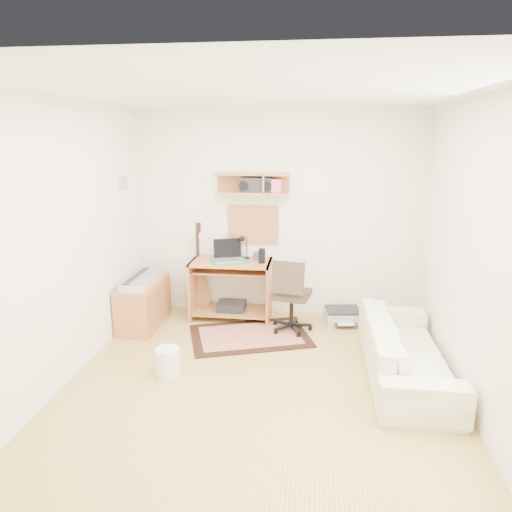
# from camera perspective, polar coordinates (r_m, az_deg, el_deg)

# --- Properties ---
(floor) EXTENTS (3.60, 4.00, 0.01)m
(floor) POSITION_cam_1_polar(r_m,az_deg,el_deg) (4.46, 0.26, -16.15)
(floor) COLOR tan
(floor) RESTS_ON ground
(ceiling) EXTENTS (3.60, 4.00, 0.01)m
(ceiling) POSITION_cam_1_polar(r_m,az_deg,el_deg) (3.85, 0.31, 19.55)
(ceiling) COLOR white
(ceiling) RESTS_ON ground
(back_wall) EXTENTS (3.60, 0.01, 2.60)m
(back_wall) POSITION_cam_1_polar(r_m,az_deg,el_deg) (5.91, 2.60, 5.09)
(back_wall) COLOR white
(back_wall) RESTS_ON ground
(left_wall) EXTENTS (0.01, 4.00, 2.60)m
(left_wall) POSITION_cam_1_polar(r_m,az_deg,el_deg) (4.53, -23.03, 1.01)
(left_wall) COLOR white
(left_wall) RESTS_ON ground
(right_wall) EXTENTS (0.01, 4.00, 2.60)m
(right_wall) POSITION_cam_1_polar(r_m,az_deg,el_deg) (4.15, 25.85, -0.44)
(right_wall) COLOR white
(right_wall) RESTS_ON ground
(wall_shelf) EXTENTS (0.90, 0.25, 0.26)m
(wall_shelf) POSITION_cam_1_polar(r_m,az_deg,el_deg) (5.76, -0.47, 8.87)
(wall_shelf) COLOR #C27344
(wall_shelf) RESTS_ON back_wall
(cork_board) EXTENTS (0.64, 0.03, 0.49)m
(cork_board) POSITION_cam_1_polar(r_m,az_deg,el_deg) (5.94, -0.33, 3.87)
(cork_board) COLOR #A97B54
(cork_board) RESTS_ON back_wall
(wall_photo) EXTENTS (0.02, 0.20, 0.15)m
(wall_photo) POSITION_cam_1_polar(r_m,az_deg,el_deg) (5.78, -15.93, 8.55)
(wall_photo) COLOR #4C8CBF
(wall_photo) RESTS_ON left_wall
(desk) EXTENTS (1.00, 0.55, 0.75)m
(desk) POSITION_cam_1_polar(r_m,az_deg,el_deg) (5.93, -3.06, -4.10)
(desk) COLOR #C27344
(desk) RESTS_ON floor
(laptop) EXTENTS (0.44, 0.44, 0.27)m
(laptop) POSITION_cam_1_polar(r_m,az_deg,el_deg) (5.77, -3.37, 0.63)
(laptop) COLOR silver
(laptop) RESTS_ON desk
(speaker) EXTENTS (0.08, 0.08, 0.18)m
(speaker) POSITION_cam_1_polar(r_m,az_deg,el_deg) (5.70, 0.74, 0.02)
(speaker) COLOR black
(speaker) RESTS_ON desk
(desk_lamp) EXTENTS (0.10, 0.10, 0.30)m
(desk_lamp) POSITION_cam_1_polar(r_m,az_deg,el_deg) (5.89, -1.13, 1.09)
(desk_lamp) COLOR black
(desk_lamp) RESTS_ON desk
(pencil_cup) EXTENTS (0.07, 0.07, 0.10)m
(pencil_cup) POSITION_cam_1_polar(r_m,az_deg,el_deg) (5.86, -0.01, 0.04)
(pencil_cup) COLOR #3841A8
(pencil_cup) RESTS_ON desk
(boombox) EXTENTS (0.38, 0.17, 0.19)m
(boombox) POSITION_cam_1_polar(r_m,az_deg,el_deg) (5.75, -0.01, 8.66)
(boombox) COLOR black
(boombox) RESTS_ON wall_shelf
(rug) EXTENTS (1.56, 1.28, 0.02)m
(rug) POSITION_cam_1_polar(r_m,az_deg,el_deg) (5.50, -0.76, -9.74)
(rug) COLOR #CCA889
(rug) RESTS_ON floor
(task_chair) EXTENTS (0.55, 0.55, 0.91)m
(task_chair) POSITION_cam_1_polar(r_m,az_deg,el_deg) (5.52, 4.41, -4.70)
(task_chair) COLOR #34281E
(task_chair) RESTS_ON floor
(cabinet) EXTENTS (0.40, 0.90, 0.55)m
(cabinet) POSITION_cam_1_polar(r_m,az_deg,el_deg) (5.89, -13.63, -5.67)
(cabinet) COLOR #C27344
(cabinet) RESTS_ON floor
(music_keyboard) EXTENTS (0.26, 0.83, 0.07)m
(music_keyboard) POSITION_cam_1_polar(r_m,az_deg,el_deg) (5.79, -13.82, -2.78)
(music_keyboard) COLOR #B2B5BA
(music_keyboard) RESTS_ON cabinet
(guitar) EXTENTS (0.36, 0.27, 1.19)m
(guitar) POSITION_cam_1_polar(r_m,az_deg,el_deg) (6.09, -7.21, -1.54)
(guitar) COLOR olive
(guitar) RESTS_ON floor
(waste_basket) EXTENTS (0.28, 0.28, 0.28)m
(waste_basket) POSITION_cam_1_polar(r_m,az_deg,el_deg) (4.70, -10.76, -12.65)
(waste_basket) COLOR white
(waste_basket) RESTS_ON floor
(printer) EXTENTS (0.47, 0.39, 0.16)m
(printer) POSITION_cam_1_polar(r_m,az_deg,el_deg) (5.97, 10.57, -7.16)
(printer) COLOR #A5A8AA
(printer) RESTS_ON floor
(sofa) EXTENTS (0.54, 1.85, 0.72)m
(sofa) POSITION_cam_1_polar(r_m,az_deg,el_deg) (4.76, 17.96, -9.87)
(sofa) COLOR beige
(sofa) RESTS_ON floor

